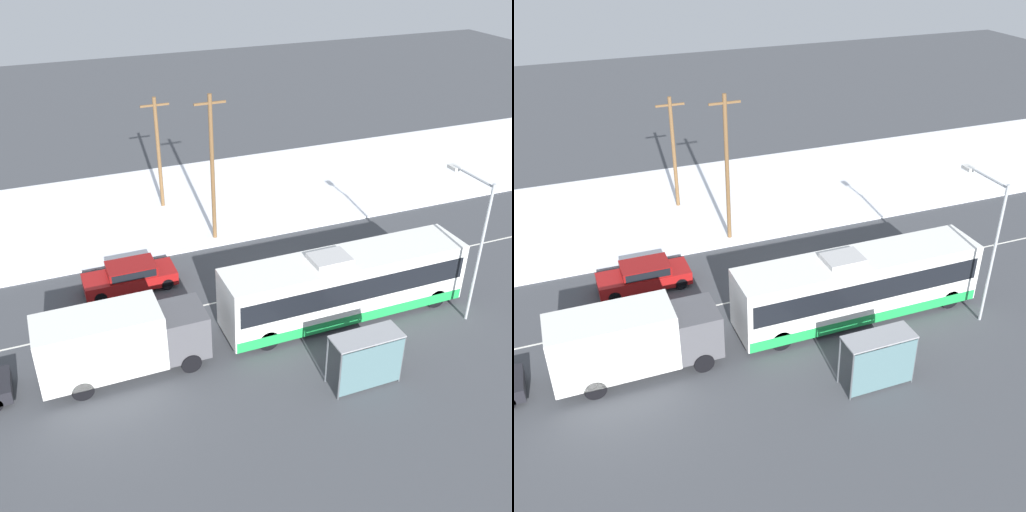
% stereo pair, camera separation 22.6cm
% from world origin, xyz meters
% --- Properties ---
extents(ground_plane, '(120.00, 120.00, 0.00)m').
position_xyz_m(ground_plane, '(0.00, 0.00, 0.00)').
color(ground_plane, '#424449').
extents(snow_lot, '(80.00, 13.17, 0.12)m').
position_xyz_m(snow_lot, '(0.00, 12.07, 0.06)').
color(snow_lot, white).
rests_on(snow_lot, ground_plane).
extents(lane_marking_center, '(60.00, 0.12, 0.00)m').
position_xyz_m(lane_marking_center, '(0.00, 0.00, 0.00)').
color(lane_marking_center, silver).
rests_on(lane_marking_center, ground_plane).
extents(city_bus, '(12.02, 2.57, 3.46)m').
position_xyz_m(city_bus, '(1.17, -3.21, 1.69)').
color(city_bus, white).
rests_on(city_bus, ground_plane).
extents(box_truck, '(7.02, 2.30, 3.11)m').
position_xyz_m(box_truck, '(-9.61, -3.50, 1.71)').
color(box_truck, silver).
rests_on(box_truck, ground_plane).
extents(sedan_car, '(4.74, 1.80, 1.44)m').
position_xyz_m(sedan_car, '(-7.93, 2.93, 0.79)').
color(sedan_car, maroon).
rests_on(sedan_car, ground_plane).
extents(pedestrian_at_stop, '(0.60, 0.27, 1.68)m').
position_xyz_m(pedestrian_at_stop, '(0.44, -6.82, 1.03)').
color(pedestrian_at_stop, '#23232D').
rests_on(pedestrian_at_stop, ground_plane).
extents(bus_shelter, '(2.98, 1.20, 2.40)m').
position_xyz_m(bus_shelter, '(-0.41, -8.09, 1.68)').
color(bus_shelter, gray).
rests_on(bus_shelter, ground_plane).
extents(streetlamp, '(0.36, 3.00, 7.06)m').
position_xyz_m(streetlamp, '(6.58, -5.15, 4.54)').
color(streetlamp, '#9EA3A8').
rests_on(streetlamp, ground_plane).
extents(utility_pole_roadside, '(1.80, 0.24, 8.75)m').
position_xyz_m(utility_pole_roadside, '(-2.16, 6.46, 4.56)').
color(utility_pole_roadside, brown).
rests_on(utility_pole_roadside, ground_plane).
extents(utility_pole_snowlot, '(1.80, 0.24, 7.36)m').
position_xyz_m(utility_pole_snowlot, '(-3.97, 11.98, 3.86)').
color(utility_pole_snowlot, brown).
rests_on(utility_pole_snowlot, ground_plane).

